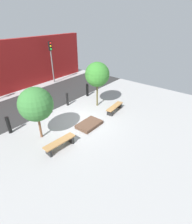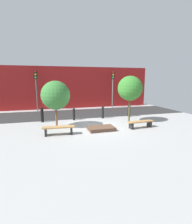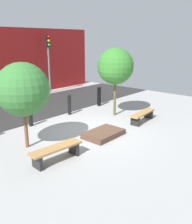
{
  "view_description": "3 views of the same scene",
  "coord_description": "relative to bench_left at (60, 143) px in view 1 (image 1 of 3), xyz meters",
  "views": [
    {
      "loc": [
        -6.72,
        -6.75,
        5.92
      ],
      "look_at": [
        0.54,
        -0.95,
        0.76
      ],
      "focal_mm": 28.0,
      "sensor_mm": 36.0,
      "label": 1
    },
    {
      "loc": [
        -3.1,
        -10.34,
        2.93
      ],
      "look_at": [
        -0.22,
        -0.47,
        1.04
      ],
      "focal_mm": 28.0,
      "sensor_mm": 36.0,
      "label": 2
    },
    {
      "loc": [
        -6.89,
        -6.48,
        3.58
      ],
      "look_at": [
        0.08,
        -0.4,
        0.86
      ],
      "focal_mm": 40.0,
      "sensor_mm": 36.0,
      "label": 3
    }
  ],
  "objects": [
    {
      "name": "building_facade",
      "position": [
        2.49,
        9.1,
        1.8
      ],
      "size": [
        16.2,
        0.5,
        4.27
      ],
      "primitive_type": "cube",
      "color": "maroon",
      "rests_on": "ground"
    },
    {
      "name": "ground_plane",
      "position": [
        2.49,
        1.05,
        -0.33
      ],
      "size": [
        18.0,
        18.0,
        0.0
      ],
      "primitive_type": "plane",
      "color": "#989898"
    },
    {
      "name": "tree_behind_right_bench",
      "position": [
        4.97,
        1.55,
        2.03
      ],
      "size": [
        1.69,
        1.69,
        3.21
      ],
      "color": "brown",
      "rests_on": "ground"
    },
    {
      "name": "tree_behind_left_bench",
      "position": [
        0.0,
        1.55,
        1.68
      ],
      "size": [
        1.76,
        1.76,
        2.89
      ],
      "color": "brown",
      "rests_on": "ground"
    },
    {
      "name": "bollard_left",
      "position": [
        1.36,
        3.29,
        0.11
      ],
      "size": [
        0.18,
        0.18,
        0.87
      ],
      "primitive_type": "cylinder",
      "color": "black",
      "rests_on": "ground"
    },
    {
      "name": "traffic_light_mid_west",
      "position": [
        6.33,
        8.13,
        2.32
      ],
      "size": [
        0.28,
        0.27,
        3.85
      ],
      "color": "slate",
      "rests_on": "ground"
    },
    {
      "name": "road_strip",
      "position": [
        2.49,
        5.69,
        -0.33
      ],
      "size": [
        18.0,
        4.31,
        0.01
      ],
      "primitive_type": "cube",
      "color": "#282828",
      "rests_on": "ground"
    },
    {
      "name": "bollard_far_left",
      "position": [
        -0.88,
        3.29,
        0.18
      ],
      "size": [
        0.21,
        0.21,
        1.03
      ],
      "primitive_type": "cylinder",
      "color": "black",
      "rests_on": "ground"
    },
    {
      "name": "bollard_center",
      "position": [
        3.61,
        3.29,
        0.15
      ],
      "size": [
        0.17,
        0.17,
        0.96
      ],
      "primitive_type": "cylinder",
      "color": "black",
      "rests_on": "ground"
    },
    {
      "name": "bench_right",
      "position": [
        4.97,
        0.0,
        -0.02
      ],
      "size": [
        1.72,
        0.54,
        0.43
      ],
      "rotation": [
        0.0,
        0.0,
        0.08
      ],
      "color": "black",
      "rests_on": "ground"
    },
    {
      "name": "bollard_right",
      "position": [
        5.85,
        3.29,
        0.19
      ],
      "size": [
        0.21,
        0.21,
        1.04
      ],
      "primitive_type": "cylinder",
      "color": "black",
      "rests_on": "ground"
    },
    {
      "name": "planter_bed",
      "position": [
        2.49,
        0.2,
        -0.23
      ],
      "size": [
        1.53,
        1.0,
        0.2
      ],
      "primitive_type": "cube",
      "color": "#4F3729",
      "rests_on": "ground"
    },
    {
      "name": "bench_left",
      "position": [
        0.0,
        0.0,
        0.0
      ],
      "size": [
        1.74,
        0.57,
        0.46
      ],
      "rotation": [
        0.0,
        0.0,
        -0.08
      ],
      "color": "black",
      "rests_on": "ground"
    }
  ]
}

